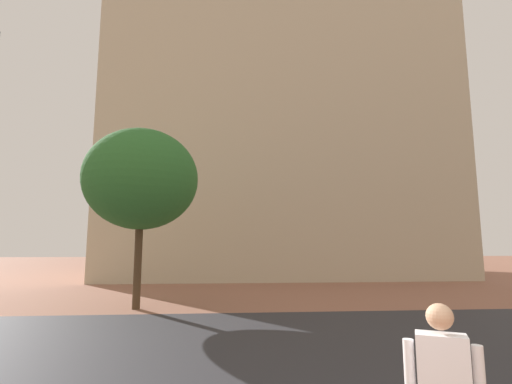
# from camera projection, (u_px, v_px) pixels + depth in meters

# --- Properties ---
(ground_plane) EXTENTS (120.00, 120.00, 0.00)m
(ground_plane) POSITION_uv_depth(u_px,v_px,m) (244.00, 317.00, 11.70)
(ground_plane) COLOR #93604C
(street_asphalt_strip) EXTENTS (120.00, 7.00, 0.00)m
(street_asphalt_strip) POSITION_uv_depth(u_px,v_px,m) (250.00, 339.00, 8.92)
(street_asphalt_strip) COLOR #2D2D33
(street_asphalt_strip) RESTS_ON ground_plane
(landmark_building) EXTENTS (24.04, 15.60, 36.20)m
(landmark_building) POSITION_uv_depth(u_px,v_px,m) (279.00, 132.00, 31.11)
(landmark_building) COLOR beige
(landmark_building) RESTS_ON ground_plane
(tree_curb_far) EXTENTS (4.09, 4.09, 6.43)m
(tree_curb_far) POSITION_uv_depth(u_px,v_px,m) (141.00, 179.00, 13.73)
(tree_curb_far) COLOR #4C3823
(tree_curb_far) RESTS_ON ground_plane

